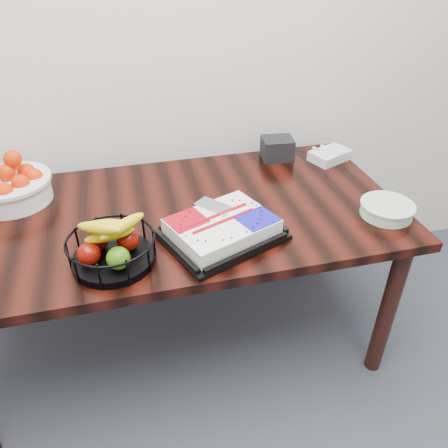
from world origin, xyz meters
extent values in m
plane|color=white|center=(0.00, 2.50, 1.35)|extent=(5.00, 0.00, 5.00)
cube|color=black|center=(0.00, 2.00, 0.73)|extent=(1.80, 0.90, 0.04)
cylinder|color=black|center=(0.82, 1.63, 0.35)|extent=(0.07, 0.07, 0.71)
cylinder|color=black|center=(0.82, 2.37, 0.35)|extent=(0.07, 0.07, 0.71)
cube|color=black|center=(0.14, 1.78, 0.76)|extent=(0.49, 0.44, 0.02)
cube|color=white|center=(0.14, 1.78, 0.80)|extent=(0.42, 0.37, 0.06)
cube|color=#9D0311|center=(0.04, 1.85, 0.83)|extent=(0.16, 0.15, 0.00)
cube|color=#140EA1|center=(0.25, 1.71, 0.83)|extent=(0.16, 0.15, 0.00)
cube|color=silver|center=(0.17, 1.86, 0.83)|extent=(0.14, 0.15, 0.00)
cylinder|color=white|center=(-0.63, 2.24, 0.80)|extent=(0.30, 0.30, 0.10)
cylinder|color=white|center=(-0.63, 2.24, 0.84)|extent=(0.33, 0.33, 0.01)
cylinder|color=black|center=(-0.25, 1.73, 0.76)|extent=(0.27, 0.27, 0.03)
torus|color=black|center=(-0.25, 1.73, 0.85)|extent=(0.29, 0.29, 0.01)
cylinder|color=white|center=(0.80, 1.77, 0.77)|extent=(0.20, 0.20, 0.05)
cylinder|color=white|center=(0.80, 1.77, 0.80)|extent=(0.21, 0.21, 0.01)
cube|color=silver|center=(0.80, 2.27, 0.77)|extent=(0.22, 0.18, 0.05)
cube|color=black|center=(0.56, 2.35, 0.80)|extent=(0.16, 0.14, 0.10)
camera|label=1|loc=(-0.17, 0.53, 1.69)|focal=35.00mm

